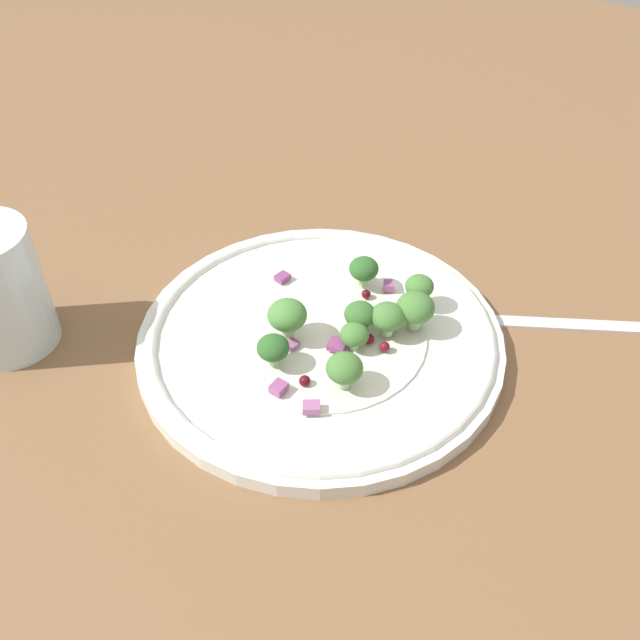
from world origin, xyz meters
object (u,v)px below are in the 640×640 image
object	(u,v)px
plate	(320,338)
fork	(548,322)
broccoli_floret_0	(415,308)
broccoli_floret_1	(344,369)
broccoli_floret_2	(273,348)

from	to	relation	value
plate	fork	world-z (taller)	plate
broccoli_floret_0	fork	world-z (taller)	broccoli_floret_0
broccoli_floret_1	fork	bearing A→B (deg)	149.40
broccoli_floret_2	fork	world-z (taller)	broccoli_floret_2
broccoli_floret_0	broccoli_floret_2	bearing A→B (deg)	-35.19
fork	broccoli_floret_0	bearing A→B (deg)	-46.63
plate	broccoli_floret_2	xyz separation A→B (cm)	(4.70, -0.84, 2.25)
plate	broccoli_floret_1	bearing A→B (deg)	50.95
broccoli_floret_2	fork	xyz separation A→B (cm)	(-16.83, 14.59, -2.86)
broccoli_floret_2	plate	bearing A→B (deg)	169.89
broccoli_floret_0	broccoli_floret_2	distance (cm)	11.18
broccoli_floret_1	fork	size ratio (longest dim) A/B	0.15
broccoli_floret_0	fork	bearing A→B (deg)	133.37
broccoli_floret_1	broccoli_floret_2	world-z (taller)	broccoli_floret_1
broccoli_floret_0	fork	distance (cm)	11.64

